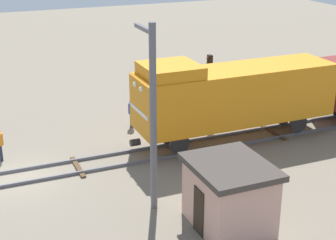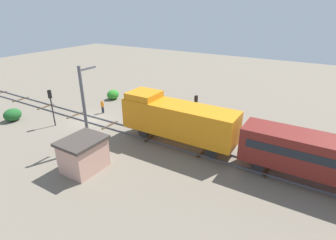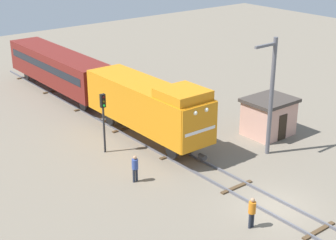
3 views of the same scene
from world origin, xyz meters
TOP-DOWN VIEW (x-y plane):
  - ground_plane at (0.00, 0.00)m, footprint 103.33×103.33m
  - railway_track at (0.00, 0.00)m, footprint 2.40×68.89m
  - locomotive at (0.00, 11.51)m, footprint 2.90×11.60m
  - traffic_signal_mid at (-3.40, 11.84)m, footprint 0.32×0.34m
  - worker_near_track at (-2.40, -0.50)m, footprint 0.38×0.38m
  - worker_by_signal at (-4.20, 7.17)m, footprint 0.38×0.38m
  - catenary_mast at (4.94, 4.96)m, footprint 1.94×0.28m
  - relay_hut at (7.50, 7.13)m, footprint 3.50×2.90m

SIDE VIEW (x-z plane):
  - ground_plane at x=0.00m, z-range 0.00..0.00m
  - railway_track at x=0.00m, z-range -0.01..0.15m
  - worker_near_track at x=-2.40m, z-range 0.15..1.85m
  - worker_by_signal at x=-4.20m, z-range 0.15..1.85m
  - relay_hut at x=7.50m, z-range 0.02..2.76m
  - locomotive at x=0.00m, z-range 0.47..5.07m
  - traffic_signal_mid at x=-3.40m, z-range 0.81..4.91m
  - catenary_mast at x=4.94m, z-range 0.25..8.11m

